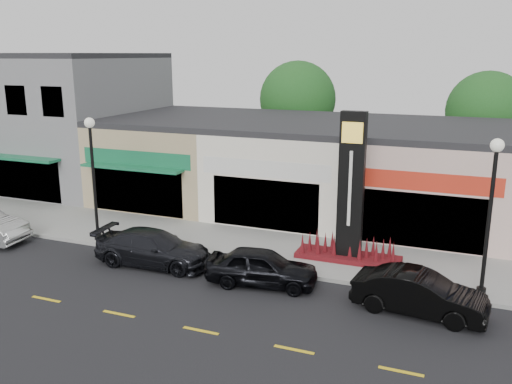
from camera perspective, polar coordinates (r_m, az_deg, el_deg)
ground at (r=19.66m, az=-1.76°, el=-10.48°), size 120.00×120.00×0.00m
sidewalk at (r=23.38m, az=2.47°, el=-6.14°), size 52.00×4.30×0.15m
curb at (r=21.41m, az=0.48°, el=-8.11°), size 52.00×0.20×0.15m
building_grey_2story at (r=37.72m, az=-20.53°, el=7.19°), size 12.00×10.95×8.30m
shop_beige at (r=32.44m, az=-7.62°, el=3.82°), size 7.00×10.85×4.80m
shop_cream at (r=29.73m, az=4.29°, el=2.95°), size 7.00×10.01×4.80m
shop_pink_w at (r=28.50m, az=17.86°, el=1.79°), size 7.00×10.01×4.80m
tree_rear_west at (r=37.67m, az=4.39°, el=9.69°), size 5.20×5.20×7.83m
tree_rear_mid at (r=36.04m, az=23.10°, el=7.85°), size 4.80×4.80×7.29m
lamp_west_near at (r=24.64m, az=-16.81°, el=2.55°), size 0.44×0.44×5.47m
lamp_east_near at (r=19.49m, az=23.49°, el=-1.06°), size 0.44×0.44×5.47m
pylon_sign at (r=21.81m, az=9.87°, el=-1.78°), size 4.20×1.30×6.00m
car_dark_sedan at (r=22.19m, az=-10.73°, el=-5.82°), size 2.17×4.90×1.40m
car_black_sedan at (r=19.97m, az=0.63°, el=-7.90°), size 2.17×4.26×1.39m
car_black_conv at (r=18.65m, az=16.82°, el=-10.19°), size 1.97×4.42×1.41m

